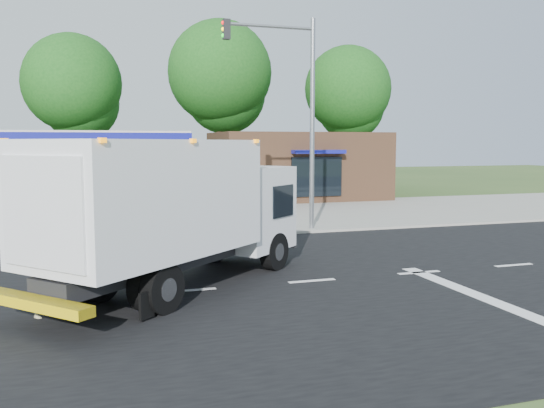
{
  "coord_description": "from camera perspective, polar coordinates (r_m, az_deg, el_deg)",
  "views": [
    {
      "loc": [
        -5.13,
        -12.86,
        3.38
      ],
      "look_at": [
        -0.33,
        2.19,
        1.7
      ],
      "focal_mm": 38.0,
      "sensor_mm": 36.0,
      "label": 1
    }
  ],
  "objects": [
    {
      "name": "ground",
      "position": [
        14.25,
        3.97,
        -7.66
      ],
      "size": [
        120.0,
        120.0,
        0.0
      ],
      "primitive_type": "plane",
      "color": "#385123",
      "rests_on": "ground"
    },
    {
      "name": "road_asphalt",
      "position": [
        14.25,
        3.97,
        -7.64
      ],
      "size": [
        60.0,
        14.0,
        0.02
      ],
      "primitive_type": "cube",
      "color": "black",
      "rests_on": "ground"
    },
    {
      "name": "sidewalk",
      "position": [
        21.93,
        -3.97,
        -2.66
      ],
      "size": [
        60.0,
        2.4,
        0.12
      ],
      "primitive_type": "cube",
      "color": "gray",
      "rests_on": "ground"
    },
    {
      "name": "parking_apron",
      "position": [
        27.55,
        -6.83,
        -1.0
      ],
      "size": [
        60.0,
        9.0,
        0.02
      ],
      "primitive_type": "cube",
      "color": "gray",
      "rests_on": "ground"
    },
    {
      "name": "lane_markings",
      "position": [
        13.63,
        11.44,
        -8.33
      ],
      "size": [
        55.2,
        7.0,
        0.01
      ],
      "color": "silver",
      "rests_on": "road_asphalt"
    },
    {
      "name": "ems_box_truck",
      "position": [
        13.31,
        -9.85,
        0.02
      ],
      "size": [
        7.4,
        7.03,
        3.47
      ],
      "rotation": [
        0.0,
        0.0,
        0.74
      ],
      "color": "black",
      "rests_on": "ground"
    },
    {
      "name": "emergency_worker",
      "position": [
        12.08,
        -21.69,
        -6.21
      ],
      "size": [
        0.75,
        0.72,
        1.83
      ],
      "rotation": [
        0.0,
        0.0,
        0.69
      ],
      "color": "tan",
      "rests_on": "ground"
    },
    {
      "name": "retail_strip_mall",
      "position": [
        33.05,
        -24.44,
        3.15
      ],
      "size": [
        18.0,
        6.2,
        4.0
      ],
      "color": "beige",
      "rests_on": "ground"
    },
    {
      "name": "brown_storefront",
      "position": [
        35.04,
        2.58,
        3.8
      ],
      "size": [
        10.0,
        6.7,
        4.0
      ],
      "color": "#382316",
      "rests_on": "ground"
    },
    {
      "name": "traffic_signal_pole",
      "position": [
        21.84,
        2.42,
        10.11
      ],
      "size": [
        3.51,
        0.25,
        8.0
      ],
      "color": "gray",
      "rests_on": "ground"
    },
    {
      "name": "background_trees",
      "position": [
        41.44,
        -11.92,
        11.48
      ],
      "size": [
        36.77,
        7.39,
        12.1
      ],
      "color": "#332114",
      "rests_on": "ground"
    }
  ]
}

